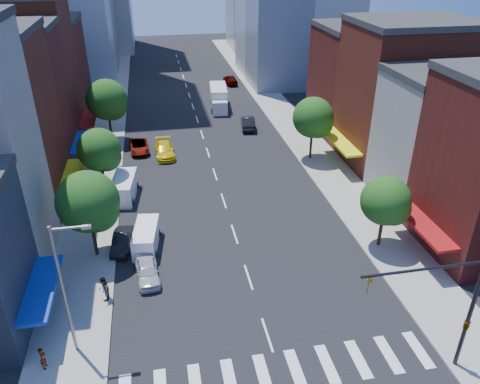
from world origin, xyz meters
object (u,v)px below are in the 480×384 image
Objects in this scene: parked_car_front at (147,271)px; parked_car_second at (122,241)px; parked_car_rear at (125,180)px; pedestrian_far at (104,289)px; box_truck at (219,98)px; parked_car_third at (139,147)px; traffic_car_far at (230,80)px; pedestrian_near at (43,358)px; taxi at (165,150)px; traffic_car_oncoming at (248,122)px; cargo_van_near at (146,238)px; cargo_van_far at (124,188)px.

parked_car_second is (-2.00, 4.44, -0.03)m from parked_car_front.
parked_car_front reaches higher than parked_car_rear.
parked_car_second is 2.12× the size of pedestrian_far.
box_truck is 43.63m from pedestrian_far.
parked_car_front is 0.87× the size of parked_car_third.
traffic_car_far is 63.29m from pedestrian_near.
traffic_car_oncoming reaches higher than taxi.
pedestrian_far reaches higher than parked_car_second.
parked_car_third is at bearing 99.50° from cargo_van_near.
traffic_car_far reaches higher than taxi.
traffic_car_oncoming is at bearing 65.38° from parked_car_second.
box_truck is (-2.59, 9.29, 0.69)m from traffic_car_oncoming.
cargo_van_near reaches higher than traffic_car_far.
parked_car_second is at bearing -88.36° from parked_car_rear.
traffic_car_oncoming is 36.12m from pedestrian_far.
parked_car_third is 20.48m from cargo_van_near.
parked_car_third is 1.05× the size of parked_car_rear.
cargo_van_near reaches higher than parked_car_second.
cargo_van_near is at bearing -102.34° from box_truck.
cargo_van_near reaches higher than parked_car_third.
pedestrian_far is at bearing 69.79° from traffic_car_oncoming.
parked_car_second is at bearing -82.66° from cargo_van_far.
parked_car_second is 0.91× the size of parked_car_rear.
cargo_van_near is 6.79m from pedestrian_far.
pedestrian_far is (-18.32, -54.06, 0.30)m from traffic_car_far.
traffic_car_far is 3.03× the size of pedestrian_near.
cargo_van_far is 3.43× the size of pedestrian_near.
traffic_car_oncoming reaches higher than parked_car_third.
parked_car_rear is 0.95× the size of cargo_van_near.
traffic_car_far is 13.48m from box_truck.
parked_car_front is 22.90m from taxi.
parked_car_rear is (-2.00, 15.84, -0.05)m from parked_car_front.
box_truck is (13.30, 23.38, 0.86)m from parked_car_rear.
pedestrian_far is at bearing -91.57° from parked_car_rear.
parked_car_rear is at bearing -124.49° from taxi.
parked_car_third is 0.95× the size of traffic_car_oncoming.
taxi is 2.76× the size of pedestrian_far.
parked_car_rear is at bearing 107.53° from cargo_van_near.
pedestrian_near is at bearing -108.00° from taxi.
pedestrian_near is (-21.49, -59.53, 0.13)m from traffic_car_far.
parked_car_front is at bearing -58.43° from parked_car_second.
parked_car_front is at bearing -100.55° from box_truck.
parked_car_front is 54.27m from traffic_car_far.
parked_car_second is 8.73m from cargo_van_far.
pedestrian_near is at bearing -104.99° from box_truck.
taxi is at bearing 83.90° from parked_car_second.
pedestrian_far is at bearing -103.61° from box_truck.
box_truck is (11.32, 35.11, 0.56)m from cargo_van_near.
traffic_car_far is at bearing 80.20° from cargo_van_near.
box_truck is at bearing 46.47° from parked_car_third.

